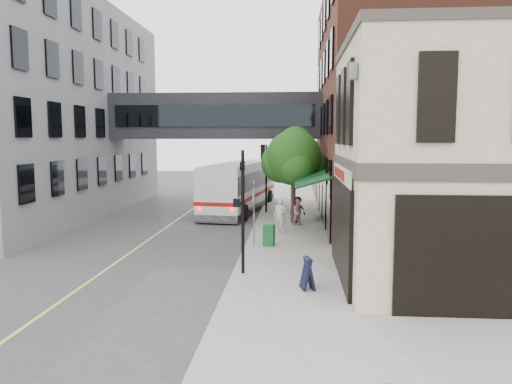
% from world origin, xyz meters
% --- Properties ---
extents(ground, '(120.00, 120.00, 0.00)m').
position_xyz_m(ground, '(0.00, 0.00, 0.00)').
color(ground, '#38383A').
rests_on(ground, ground).
extents(sidewalk_main, '(4.00, 60.00, 0.15)m').
position_xyz_m(sidewalk_main, '(2.00, 14.00, 0.07)').
color(sidewalk_main, gray).
rests_on(sidewalk_main, ground).
extents(corner_building, '(10.19, 8.12, 8.45)m').
position_xyz_m(corner_building, '(8.97, 2.00, 4.21)').
color(corner_building, '#B5A78A').
rests_on(corner_building, ground).
extents(brick_building, '(13.76, 18.00, 14.00)m').
position_xyz_m(brick_building, '(9.98, 15.00, 6.99)').
color(brick_building, '#54281A').
rests_on(brick_building, ground).
extents(opposite_building, '(14.00, 24.00, 14.00)m').
position_xyz_m(opposite_building, '(-17.00, 16.00, 7.00)').
color(opposite_building, slate).
rests_on(opposite_building, ground).
extents(skyway_bridge, '(14.00, 3.18, 3.00)m').
position_xyz_m(skyway_bridge, '(-3.00, 18.00, 6.50)').
color(skyway_bridge, black).
rests_on(skyway_bridge, ground).
extents(traffic_signal_near, '(0.44, 0.22, 4.60)m').
position_xyz_m(traffic_signal_near, '(0.37, 2.00, 2.98)').
color(traffic_signal_near, black).
rests_on(traffic_signal_near, sidewalk_main).
extents(traffic_signal_far, '(0.53, 0.28, 4.50)m').
position_xyz_m(traffic_signal_far, '(0.26, 17.00, 3.34)').
color(traffic_signal_far, black).
rests_on(traffic_signal_far, sidewalk_main).
extents(street_sign_pole, '(0.08, 0.75, 3.00)m').
position_xyz_m(street_sign_pole, '(0.39, 7.00, 1.93)').
color(street_sign_pole, gray).
rests_on(street_sign_pole, sidewalk_main).
extents(street_tree, '(3.80, 3.20, 5.60)m').
position_xyz_m(street_tree, '(2.19, 13.22, 3.91)').
color(street_tree, '#382619').
rests_on(street_tree, sidewalk_main).
extents(lane_marking, '(0.12, 40.00, 0.01)m').
position_xyz_m(lane_marking, '(-5.00, 10.00, 0.01)').
color(lane_marking, '#D8CC4C').
rests_on(lane_marking, ground).
extents(bus, '(4.29, 12.46, 3.29)m').
position_xyz_m(bus, '(-1.52, 18.75, 1.84)').
color(bus, silver).
rests_on(bus, ground).
extents(pedestrian_a, '(0.76, 0.61, 1.82)m').
position_xyz_m(pedestrian_a, '(1.53, 9.91, 1.06)').
color(pedestrian_a, silver).
rests_on(pedestrian_a, sidewalk_main).
extents(pedestrian_b, '(0.85, 0.74, 1.50)m').
position_xyz_m(pedestrian_b, '(2.51, 12.24, 0.90)').
color(pedestrian_b, pink).
rests_on(pedestrian_b, sidewalk_main).
extents(pedestrian_c, '(1.16, 0.98, 1.55)m').
position_xyz_m(pedestrian_c, '(2.46, 12.93, 0.93)').
color(pedestrian_c, black).
rests_on(pedestrian_c, sidewalk_main).
extents(newspaper_box, '(0.56, 0.51, 0.98)m').
position_xyz_m(newspaper_box, '(1.11, 6.71, 0.64)').
color(newspaper_box, '#135625').
rests_on(newspaper_box, sidewalk_main).
extents(sandwich_board, '(0.51, 0.67, 1.06)m').
position_xyz_m(sandwich_board, '(2.71, 0.21, 0.68)').
color(sandwich_board, black).
rests_on(sandwich_board, sidewalk_main).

